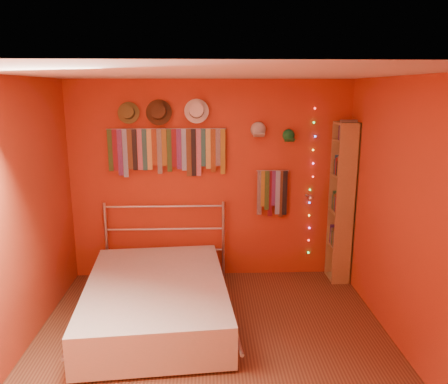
{
  "coord_description": "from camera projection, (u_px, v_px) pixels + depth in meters",
  "views": [
    {
      "loc": [
        -0.03,
        -3.63,
        2.38
      ],
      "look_at": [
        0.14,
        0.9,
        1.31
      ],
      "focal_mm": 35.0,
      "sensor_mm": 36.0,
      "label": 1
    }
  ],
  "objects": [
    {
      "name": "cap_green",
      "position": [
        289.0,
        135.0,
        5.34
      ],
      "size": [
        0.16,
        0.2,
        0.16
      ],
      "color": "#1B7935",
      "rests_on": "back_wall"
    },
    {
      "name": "ceiling",
      "position": [
        211.0,
        74.0,
        3.5
      ],
      "size": [
        3.5,
        3.5,
        0.02
      ],
      "primitive_type": "cube",
      "color": "white",
      "rests_on": "back_wall"
    },
    {
      "name": "fedora_brown",
      "position": [
        158.0,
        112.0,
        5.17
      ],
      "size": [
        0.31,
        0.17,
        0.31
      ],
      "rotation": [
        1.36,
        0.0,
        0.0
      ],
      "color": "#442C18",
      "rests_on": "back_wall"
    },
    {
      "name": "cap_white",
      "position": [
        258.0,
        130.0,
        5.31
      ],
      "size": [
        0.18,
        0.23,
        0.18
      ],
      "color": "beige",
      "rests_on": "back_wall"
    },
    {
      "name": "reading_lamp",
      "position": [
        310.0,
        198.0,
        5.36
      ],
      "size": [
        0.06,
        0.28,
        0.08
      ],
      "color": "#B9B9BE",
      "rests_on": "back_wall"
    },
    {
      "name": "fedora_olive",
      "position": [
        128.0,
        112.0,
        5.16
      ],
      "size": [
        0.26,
        0.14,
        0.26
      ],
      "rotation": [
        1.36,
        0.0,
        0.0
      ],
      "color": "brown",
      "rests_on": "back_wall"
    },
    {
      "name": "left_wall",
      "position": [
        7.0,
        225.0,
        3.72
      ],
      "size": [
        0.02,
        3.5,
        2.5
      ],
      "primitive_type": "cube",
      "color": "#AA251B",
      "rests_on": "ground"
    },
    {
      "name": "bed",
      "position": [
        157.0,
        299.0,
        4.58
      ],
      "size": [
        1.68,
        2.14,
        1.01
      ],
      "rotation": [
        0.0,
        0.0,
        0.08
      ],
      "color": "#B9B9BE",
      "rests_on": "ground"
    },
    {
      "name": "fairy_lights",
      "position": [
        311.0,
        183.0,
        5.5
      ],
      "size": [
        0.06,
        0.02,
        1.88
      ],
      "color": "#FF3333",
      "rests_on": "back_wall"
    },
    {
      "name": "small_tie_rack",
      "position": [
        273.0,
        191.0,
        5.48
      ],
      "size": [
        0.4,
        0.03,
        0.6
      ],
      "color": "#B9B9BE",
      "rests_on": "back_wall"
    },
    {
      "name": "right_wall",
      "position": [
        410.0,
        220.0,
        3.85
      ],
      "size": [
        0.02,
        3.5,
        2.5
      ],
      "primitive_type": "cube",
      "color": "#AA251B",
      "rests_on": "ground"
    },
    {
      "name": "fedora_white",
      "position": [
        196.0,
        111.0,
        5.19
      ],
      "size": [
        0.29,
        0.16,
        0.29
      ],
      "rotation": [
        1.36,
        0.0,
        0.0
      ],
      "color": "white",
      "rests_on": "back_wall"
    },
    {
      "name": "tie_rack",
      "position": [
        167.0,
        149.0,
        5.31
      ],
      "size": [
        1.45,
        0.03,
        0.6
      ],
      "color": "#B9B9BE",
      "rests_on": "back_wall"
    },
    {
      "name": "ground",
      "position": [
        213.0,
        350.0,
        4.07
      ],
      "size": [
        3.5,
        3.5,
        0.0
      ],
      "primitive_type": "plane",
      "color": "#532C1C",
      "rests_on": "ground"
    },
    {
      "name": "back_wall",
      "position": [
        211.0,
        181.0,
        5.49
      ],
      "size": [
        3.5,
        0.02,
        2.5
      ],
      "primitive_type": "cube",
      "color": "#AA251B",
      "rests_on": "ground"
    },
    {
      "name": "bookshelf",
      "position": [
        345.0,
        202.0,
        5.39
      ],
      "size": [
        0.25,
        0.34,
        2.0
      ],
      "color": "olive",
      "rests_on": "ground"
    }
  ]
}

